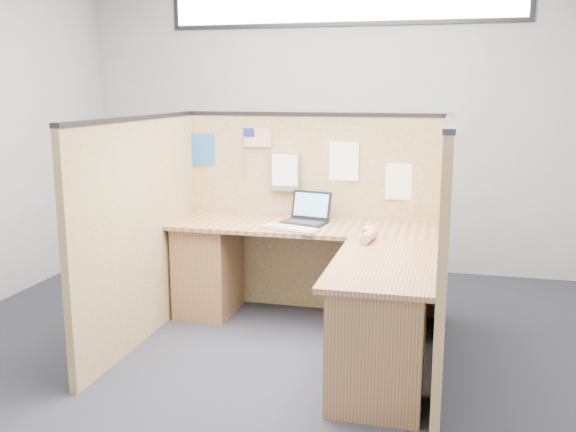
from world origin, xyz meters
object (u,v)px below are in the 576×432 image
(l_desk, at_px, (317,287))
(laptop, at_px, (305,215))
(keyboard, at_px, (289,229))
(mouse, at_px, (370,232))

(l_desk, height_order, laptop, laptop)
(keyboard, bearing_deg, l_desk, -21.53)
(laptop, distance_m, keyboard, 0.30)
(laptop, distance_m, mouse, 0.59)
(keyboard, bearing_deg, mouse, 16.76)
(laptop, relative_size, mouse, 3.53)
(laptop, bearing_deg, keyboard, -88.06)
(mouse, bearing_deg, laptop, 150.42)
(laptop, height_order, keyboard, laptop)
(l_desk, xyz_separation_m, mouse, (0.32, 0.19, 0.36))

